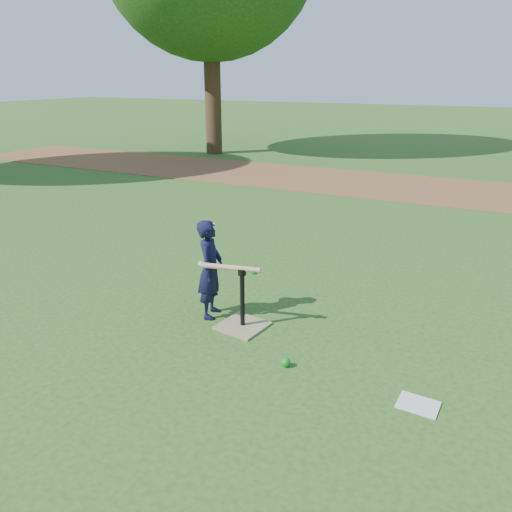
% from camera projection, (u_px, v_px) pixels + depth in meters
% --- Properties ---
extents(ground, '(80.00, 80.00, 0.00)m').
position_uv_depth(ground, '(218.00, 327.00, 4.94)').
color(ground, '#285116').
rests_on(ground, ground).
extents(dirt_strip, '(24.00, 3.00, 0.01)m').
position_uv_depth(dirt_strip, '(386.00, 185.00, 11.25)').
color(dirt_strip, brown).
rests_on(dirt_strip, ground).
extents(child, '(0.34, 0.43, 1.02)m').
position_uv_depth(child, '(210.00, 269.00, 5.02)').
color(child, black).
rests_on(child, ground).
extents(wiffle_ball_ground, '(0.08, 0.08, 0.08)m').
position_uv_depth(wiffle_ball_ground, '(286.00, 362.00, 4.27)').
color(wiffle_ball_ground, '#0C8A1F').
rests_on(wiffle_ball_ground, ground).
extents(clipboard, '(0.31, 0.25, 0.01)m').
position_uv_depth(clipboard, '(418.00, 405.00, 3.78)').
color(clipboard, silver).
rests_on(clipboard, ground).
extents(batting_tee, '(0.49, 0.49, 0.61)m').
position_uv_depth(batting_tee, '(243.00, 317.00, 4.92)').
color(batting_tee, '#93855D').
rests_on(batting_tee, ground).
extents(swing_action, '(0.63, 0.19, 0.09)m').
position_uv_depth(swing_action, '(232.00, 268.00, 4.78)').
color(swing_action, tan).
rests_on(swing_action, ground).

